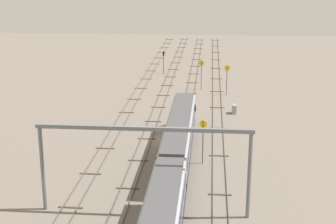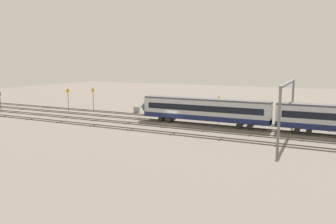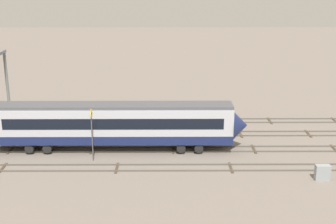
{
  "view_description": "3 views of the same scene",
  "coord_description": "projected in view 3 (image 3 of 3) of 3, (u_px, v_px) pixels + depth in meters",
  "views": [
    {
      "loc": [
        -62.65,
        -5.88,
        22.34
      ],
      "look_at": [
        3.1,
        -0.22,
        2.94
      ],
      "focal_mm": 53.58,
      "sensor_mm": 36.0,
      "label": 1
    },
    {
      "loc": [
        -25.81,
        53.91,
        11.55
      ],
      "look_at": [
        1.46,
        -2.31,
        1.95
      ],
      "focal_mm": 34.6,
      "sensor_mm": 36.0,
      "label": 2
    },
    {
      "loc": [
        -0.79,
        -47.99,
        18.02
      ],
      "look_at": [
        -0.51,
        0.42,
        3.26
      ],
      "focal_mm": 50.25,
      "sensor_mm": 36.0,
      "label": 3
    }
  ],
  "objects": [
    {
      "name": "ground_plane",
      "position": [
        173.0,
        142.0,
        51.16
      ],
      "size": [
        209.97,
        209.97,
        0.0
      ],
      "primitive_type": "plane",
      "color": "slate"
    },
    {
      "name": "speed_sign_near_foreground",
      "position": [
        92.0,
        128.0,
        45.14
      ],
      "size": [
        0.14,
        0.89,
        5.27
      ],
      "color": "#4C4C51",
      "rests_on": "ground"
    },
    {
      "name": "track_middle",
      "position": [
        172.0,
        134.0,
        53.42
      ],
      "size": [
        193.97,
        2.4,
        0.16
      ],
      "color": "#59544C",
      "rests_on": "ground"
    },
    {
      "name": "relay_cabinet",
      "position": [
        322.0,
        173.0,
        41.71
      ],
      "size": [
        1.32,
        0.65,
        1.41
      ],
      "color": "gray",
      "rests_on": "ground"
    },
    {
      "name": "track_with_train",
      "position": [
        173.0,
        149.0,
        48.86
      ],
      "size": [
        193.97,
        2.4,
        0.16
      ],
      "color": "#59544C",
      "rests_on": "ground"
    },
    {
      "name": "track_second_far",
      "position": [
        172.0,
        121.0,
        57.98
      ],
      "size": [
        193.97,
        2.4,
        0.16
      ],
      "color": "#59544C",
      "rests_on": "ground"
    },
    {
      "name": "track_near_foreground",
      "position": [
        174.0,
        168.0,
        44.3
      ],
      "size": [
        193.97,
        2.4,
        0.16
      ],
      "color": "#59544C",
      "rests_on": "ground"
    }
  ]
}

